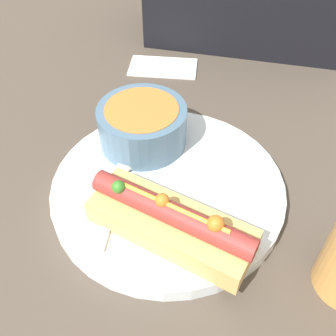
% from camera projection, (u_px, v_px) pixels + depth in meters
% --- Properties ---
extents(ground_plane, '(4.00, 4.00, 0.00)m').
position_uv_depth(ground_plane, '(168.00, 194.00, 0.49)').
color(ground_plane, '#4C4238').
extents(dinner_plate, '(0.28, 0.28, 0.02)m').
position_uv_depth(dinner_plate, '(168.00, 189.00, 0.48)').
color(dinner_plate, white).
rests_on(dinner_plate, ground_plane).
extents(hot_dog, '(0.19, 0.11, 0.06)m').
position_uv_depth(hot_dog, '(171.00, 222.00, 0.41)').
color(hot_dog, '#DBAD60').
rests_on(hot_dog, dinner_plate).
extents(soup_bowl, '(0.12, 0.12, 0.05)m').
position_uv_depth(soup_bowl, '(142.00, 124.00, 0.51)').
color(soup_bowl, slate).
rests_on(soup_bowl, dinner_plate).
extents(spoon, '(0.03, 0.15, 0.01)m').
position_uv_depth(spoon, '(122.00, 178.00, 0.48)').
color(spoon, '#B7B7BC').
rests_on(spoon, dinner_plate).
extents(napkin, '(0.12, 0.08, 0.01)m').
position_uv_depth(napkin, '(163.00, 66.00, 0.69)').
color(napkin, white).
rests_on(napkin, ground_plane).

